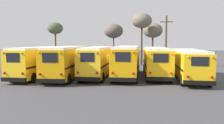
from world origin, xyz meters
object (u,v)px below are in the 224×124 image
Objects in this scene: utility_pole at (166,41)px; school_bus_3 at (127,61)px; school_bus_0 at (39,61)px; bare_tree_1 at (55,29)px; bare_tree_0 at (142,21)px; bare_tree_3 at (114,31)px; school_bus_5 at (189,63)px; school_bus_2 at (98,61)px; school_bus_1 at (66,61)px; school_bus_4 at (156,61)px; bare_tree_2 at (153,31)px.

school_bus_3 is at bearing -118.25° from utility_pole.
bare_tree_1 is at bearing 103.62° from school_bus_0.
bare_tree_0 is (-3.53, 3.01, 3.19)m from utility_pole.
school_bus_5 is at bearing -62.12° from bare_tree_3.
bare_tree_3 is at bearing 91.34° from school_bus_2.
utility_pole is 5.63m from bare_tree_0.
school_bus_5 is at bearing 2.66° from school_bus_1.
school_bus_1 is at bearing -166.75° from school_bus_4.
bare_tree_3 is at bearing 165.07° from bare_tree_2.
bare_tree_2 is at bearing 99.04° from school_bus_5.
school_bus_4 is (6.32, 0.97, -0.04)m from school_bus_2.
bare_tree_1 is (-12.42, 11.23, 4.14)m from school_bus_3.
school_bus_0 is 1.03× the size of school_bus_1.
bare_tree_1 reaches higher than school_bus_1.
school_bus_5 is 17.49m from bare_tree_2.
bare_tree_2 is at bearing 103.54° from utility_pole.
bare_tree_0 reaches higher than bare_tree_2.
bare_tree_3 is (-6.74, 17.07, 4.13)m from school_bus_4.
utility_pole is at bearing 96.19° from school_bus_5.
school_bus_3 is 11.18m from utility_pole.
bare_tree_0 is (-1.49, 11.73, 5.42)m from school_bus_4.
school_bus_2 reaches higher than school_bus_4.
school_bus_5 is at bearing -80.96° from bare_tree_2.
bare_tree_1 is at bearing -163.18° from bare_tree_2.
bare_tree_3 is at bearing 37.52° from bare_tree_1.
school_bus_1 is 12.65m from school_bus_5.
school_bus_1 is at bearing -119.84° from bare_tree_2.
utility_pole is 12.26m from bare_tree_3.
utility_pole is 0.90× the size of bare_tree_0.
bare_tree_3 is (-0.42, 18.04, 4.09)m from school_bus_2.
school_bus_2 is (3.16, 1.26, -0.02)m from school_bus_1.
school_bus_0 is 6.38m from school_bus_2.
school_bus_3 is (9.48, 0.89, 0.06)m from school_bus_0.
bare_tree_3 reaches higher than school_bus_3.
bare_tree_0 reaches higher than bare_tree_1.
school_bus_1 is 9.74m from school_bus_4.
school_bus_5 is at bearing -6.27° from school_bus_3.
school_bus_1 is at bearing -119.77° from bare_tree_0.
bare_tree_3 is at bearing 134.50° from bare_tree_0.
utility_pole is at bearing 35.73° from school_bus_0.
school_bus_4 is 15.68m from bare_tree_2.
school_bus_2 is 17.95m from bare_tree_2.
bare_tree_2 is at bearing 88.15° from school_bus_4.
school_bus_4 is 18.81m from bare_tree_3.
school_bus_5 is 1.27× the size of utility_pole.
bare_tree_2 is 0.98× the size of bare_tree_3.
school_bus_2 is 1.32× the size of bare_tree_2.
school_bus_0 is 12.77m from school_bus_4.
bare_tree_0 is at bearing 5.85° from bare_tree_1.
bare_tree_3 is at bearing 101.24° from school_bus_3.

